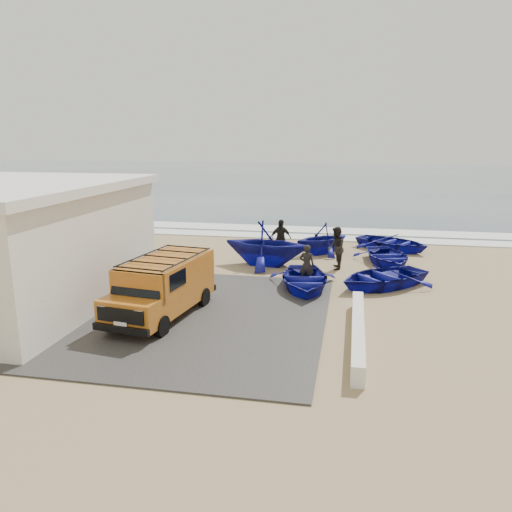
{
  "coord_description": "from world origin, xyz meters",
  "views": [
    {
      "loc": [
        4.72,
        -16.97,
        5.79
      ],
      "look_at": [
        1.0,
        1.88,
        1.2
      ],
      "focal_mm": 35.0,
      "sensor_mm": 36.0,
      "label": 1
    }
  ],
  "objects_px": {
    "parapet": "(358,331)",
    "boat_mid_right": "(387,256)",
    "van": "(163,285)",
    "boat_near_right": "(382,277)",
    "boat_near_left": "(304,279)",
    "boat_mid_left": "(266,243)",
    "fisherman_middle": "(336,248)",
    "boat_far_right": "(392,243)",
    "fisherman_front": "(307,265)",
    "fisherman_back": "(280,239)",
    "boat_far_left": "(322,238)"
  },
  "relations": [
    {
      "from": "boat_near_right",
      "to": "boat_mid_right",
      "type": "bearing_deg",
      "value": 133.45
    },
    {
      "from": "boat_near_right",
      "to": "boat_mid_right",
      "type": "height_order",
      "value": "boat_near_right"
    },
    {
      "from": "boat_far_right",
      "to": "fisherman_front",
      "type": "relative_size",
      "value": 2.36
    },
    {
      "from": "parapet",
      "to": "boat_far_left",
      "type": "relative_size",
      "value": 1.99
    },
    {
      "from": "parapet",
      "to": "boat_near_left",
      "type": "height_order",
      "value": "boat_near_left"
    },
    {
      "from": "boat_near_left",
      "to": "fisherman_back",
      "type": "bearing_deg",
      "value": 99.81
    },
    {
      "from": "boat_near_right",
      "to": "boat_far_right",
      "type": "relative_size",
      "value": 1.02
    },
    {
      "from": "boat_near_left",
      "to": "boat_far_right",
      "type": "bearing_deg",
      "value": 55.23
    },
    {
      "from": "boat_far_right",
      "to": "boat_near_left",
      "type": "bearing_deg",
      "value": -173.76
    },
    {
      "from": "fisherman_middle",
      "to": "boat_far_left",
      "type": "bearing_deg",
      "value": -165.64
    },
    {
      "from": "van",
      "to": "boat_mid_right",
      "type": "height_order",
      "value": "van"
    },
    {
      "from": "boat_mid_left",
      "to": "fisherman_middle",
      "type": "distance_m",
      "value": 3.18
    },
    {
      "from": "fisherman_front",
      "to": "fisherman_middle",
      "type": "height_order",
      "value": "fisherman_middle"
    },
    {
      "from": "fisherman_middle",
      "to": "fisherman_back",
      "type": "xyz_separation_m",
      "value": [
        -2.76,
        1.75,
        -0.01
      ]
    },
    {
      "from": "parapet",
      "to": "boat_far_right",
      "type": "distance_m",
      "value": 12.65
    },
    {
      "from": "van",
      "to": "boat_far_right",
      "type": "bearing_deg",
      "value": 63.37
    },
    {
      "from": "parapet",
      "to": "boat_mid_right",
      "type": "height_order",
      "value": "boat_mid_right"
    },
    {
      "from": "parapet",
      "to": "boat_mid_left",
      "type": "bearing_deg",
      "value": 117.08
    },
    {
      "from": "boat_near_left",
      "to": "fisherman_front",
      "type": "distance_m",
      "value": 0.73
    },
    {
      "from": "boat_near_left",
      "to": "boat_near_right",
      "type": "xyz_separation_m",
      "value": [
        3.0,
        0.91,
        0.01
      ]
    },
    {
      "from": "boat_far_right",
      "to": "van",
      "type": "bearing_deg",
      "value": 177.75
    },
    {
      "from": "fisherman_middle",
      "to": "boat_near_left",
      "type": "bearing_deg",
      "value": -19.08
    },
    {
      "from": "boat_far_left",
      "to": "van",
      "type": "bearing_deg",
      "value": -64.53
    },
    {
      "from": "boat_mid_left",
      "to": "van",
      "type": "bearing_deg",
      "value": 171.58
    },
    {
      "from": "boat_mid_right",
      "to": "boat_far_right",
      "type": "bearing_deg",
      "value": 67.72
    },
    {
      "from": "van",
      "to": "boat_near_left",
      "type": "xyz_separation_m",
      "value": [
        4.26,
        3.89,
        -0.67
      ]
    },
    {
      "from": "boat_far_right",
      "to": "fisherman_middle",
      "type": "bearing_deg",
      "value": -179.14
    },
    {
      "from": "boat_far_left",
      "to": "fisherman_back",
      "type": "xyz_separation_m",
      "value": [
        -1.95,
        -1.19,
        0.15
      ]
    },
    {
      "from": "boat_near_left",
      "to": "fisherman_middle",
      "type": "distance_m",
      "value": 3.53
    },
    {
      "from": "boat_far_right",
      "to": "fisherman_middle",
      "type": "xyz_separation_m",
      "value": [
        -2.77,
        -4.51,
        0.56
      ]
    },
    {
      "from": "parapet",
      "to": "boat_mid_right",
      "type": "bearing_deg",
      "value": 81.78
    },
    {
      "from": "boat_mid_left",
      "to": "fisherman_middle",
      "type": "bearing_deg",
      "value": -83.88
    },
    {
      "from": "parapet",
      "to": "fisherman_back",
      "type": "bearing_deg",
      "value": 110.94
    },
    {
      "from": "boat_near_right",
      "to": "fisherman_front",
      "type": "height_order",
      "value": "fisherman_front"
    },
    {
      "from": "fisherman_back",
      "to": "boat_far_left",
      "type": "bearing_deg",
      "value": 3.12
    },
    {
      "from": "boat_far_left",
      "to": "fisherman_middle",
      "type": "xyz_separation_m",
      "value": [
        0.81,
        -2.94,
        0.17
      ]
    },
    {
      "from": "van",
      "to": "boat_far_right",
      "type": "relative_size",
      "value": 1.24
    },
    {
      "from": "boat_near_left",
      "to": "boat_far_right",
      "type": "height_order",
      "value": "boat_far_right"
    },
    {
      "from": "fisherman_middle",
      "to": "fisherman_back",
      "type": "bearing_deg",
      "value": -123.48
    },
    {
      "from": "parapet",
      "to": "boat_mid_right",
      "type": "xyz_separation_m",
      "value": [
        1.35,
        9.38,
        0.11
      ]
    },
    {
      "from": "parapet",
      "to": "boat_far_left",
      "type": "height_order",
      "value": "boat_far_left"
    },
    {
      "from": "parapet",
      "to": "boat_near_right",
      "type": "xyz_separation_m",
      "value": [
        0.94,
        5.61,
        0.14
      ]
    },
    {
      "from": "boat_mid_left",
      "to": "fisherman_front",
      "type": "bearing_deg",
      "value": -134.89
    },
    {
      "from": "boat_mid_left",
      "to": "boat_far_right",
      "type": "xyz_separation_m",
      "value": [
        5.95,
        4.4,
        -0.63
      ]
    },
    {
      "from": "boat_far_right",
      "to": "fisherman_back",
      "type": "relative_size",
      "value": 2.06
    },
    {
      "from": "boat_mid_left",
      "to": "boat_near_left",
      "type": "bearing_deg",
      "value": -140.43
    },
    {
      "from": "boat_mid_right",
      "to": "boat_near_left",
      "type": "bearing_deg",
      "value": -140.48
    },
    {
      "from": "boat_near_left",
      "to": "fisherman_front",
      "type": "relative_size",
      "value": 2.31
    },
    {
      "from": "boat_near_left",
      "to": "fisherman_front",
      "type": "xyz_separation_m",
      "value": [
        0.04,
        0.59,
        0.43
      ]
    },
    {
      "from": "boat_mid_left",
      "to": "fisherman_back",
      "type": "xyz_separation_m",
      "value": [
        0.41,
        1.65,
        -0.09
      ]
    }
  ]
}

